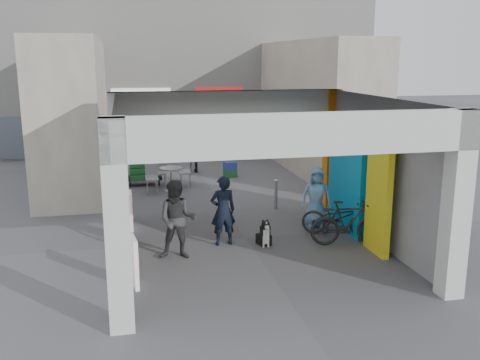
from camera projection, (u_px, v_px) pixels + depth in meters
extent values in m
plane|color=#4F5054|center=(246.00, 238.00, 13.25)|extent=(90.00, 90.00, 0.00)
cube|color=beige|center=(117.00, 228.00, 8.42)|extent=(0.40, 0.40, 3.50)
cube|color=beige|center=(118.00, 159.00, 14.13)|extent=(0.40, 0.40, 3.50)
cube|color=beige|center=(456.00, 206.00, 9.67)|extent=(0.40, 0.40, 3.50)
cube|color=orange|center=(332.00, 151.00, 15.39)|extent=(0.40, 0.40, 3.50)
plane|color=silver|center=(118.00, 185.00, 11.28)|extent=(0.00, 6.40, 6.40)
plane|color=gray|center=(380.00, 172.00, 12.53)|extent=(0.00, 6.40, 6.40)
cube|color=#0B88BF|center=(346.00, 176.00, 13.69)|extent=(0.15, 2.00, 2.80)
cube|color=yellow|center=(379.00, 193.00, 11.97)|extent=(0.15, 1.00, 2.80)
plane|color=#ABABA6|center=(256.00, 99.00, 11.51)|extent=(6.40, 6.40, 0.00)
cube|color=beige|center=(229.00, 104.00, 14.49)|extent=(6.40, 0.30, 0.70)
cube|color=beige|center=(302.00, 134.00, 8.69)|extent=(6.40, 0.30, 0.70)
cube|color=white|center=(228.00, 105.00, 14.67)|extent=(4.20, 0.05, 0.55)
cube|color=silver|center=(181.00, 65.00, 25.68)|extent=(18.00, 4.00, 8.00)
cube|color=#515966|center=(187.00, 133.00, 24.40)|extent=(16.20, 0.06, 1.80)
cube|color=white|center=(141.00, 94.00, 23.59)|extent=(2.60, 0.06, 0.50)
cube|color=red|center=(219.00, 93.00, 24.32)|extent=(2.20, 0.06, 0.50)
cube|color=#BDB09C|center=(74.00, 112.00, 18.89)|extent=(2.00, 9.00, 5.00)
cube|color=#BDB09C|center=(315.00, 107.00, 20.77)|extent=(2.00, 9.00, 5.00)
cylinder|color=#95999D|center=(177.00, 199.00, 15.11)|extent=(0.09, 0.09, 0.90)
cylinder|color=#95999D|center=(225.00, 198.00, 15.30)|extent=(0.09, 0.09, 0.87)
cylinder|color=#95999D|center=(276.00, 195.00, 15.74)|extent=(0.09, 0.09, 0.86)
cube|color=white|center=(134.00, 262.00, 10.36)|extent=(0.15, 0.56, 1.00)
cube|color=red|center=(136.00, 259.00, 10.36)|extent=(0.09, 0.39, 0.40)
cube|color=white|center=(131.00, 211.00, 13.83)|extent=(0.09, 0.55, 1.00)
cube|color=red|center=(132.00, 209.00, 13.82)|extent=(0.04, 0.39, 0.40)
cylinder|color=#A9A9AE|center=(171.00, 180.00, 17.84)|extent=(0.06, 0.06, 0.77)
cylinder|color=#A9A9AE|center=(172.00, 191.00, 17.93)|extent=(0.47, 0.47, 0.02)
cylinder|color=#A9A9AE|center=(171.00, 168.00, 17.76)|extent=(0.75, 0.75, 0.05)
cube|color=#A9A9AE|center=(152.00, 186.00, 17.54)|extent=(0.41, 0.41, 0.48)
cube|color=#A9A9AE|center=(151.00, 171.00, 17.61)|extent=(0.41, 0.05, 0.48)
cube|color=#A9A9AE|center=(185.00, 180.00, 18.50)|extent=(0.41, 0.41, 0.48)
cube|color=#A9A9AE|center=(185.00, 165.00, 18.58)|extent=(0.41, 0.05, 0.48)
cube|color=#A9A9AE|center=(160.00, 180.00, 18.42)|extent=(0.41, 0.41, 0.48)
cube|color=#A9A9AE|center=(159.00, 165.00, 18.50)|extent=(0.41, 0.05, 0.48)
cube|color=black|center=(144.00, 181.00, 18.78)|extent=(1.19, 0.60, 0.30)
cube|color=#185523|center=(145.00, 177.00, 18.60)|extent=(0.99, 0.35, 0.18)
cube|color=#185523|center=(144.00, 171.00, 18.70)|extent=(0.99, 0.35, 0.18)
cube|color=#185523|center=(144.00, 165.00, 18.80)|extent=(0.99, 0.35, 0.18)
cube|color=#185523|center=(230.00, 173.00, 20.01)|extent=(0.50, 0.41, 0.28)
cube|color=navy|center=(230.00, 166.00, 19.95)|extent=(0.50, 0.41, 0.28)
cube|color=black|center=(264.00, 239.00, 12.78)|extent=(0.25, 0.33, 0.25)
cube|color=black|center=(265.00, 234.00, 12.61)|extent=(0.20, 0.17, 0.37)
cube|color=silver|center=(266.00, 237.00, 12.53)|extent=(0.16, 0.03, 0.35)
cylinder|color=silver|center=(264.00, 242.00, 12.56)|extent=(0.05, 0.05, 0.29)
cylinder|color=silver|center=(268.00, 241.00, 12.59)|extent=(0.05, 0.05, 0.29)
sphere|color=black|center=(266.00, 225.00, 12.54)|extent=(0.20, 0.20, 0.20)
cube|color=silver|center=(267.00, 227.00, 12.44)|extent=(0.08, 0.12, 0.06)
cone|color=black|center=(263.00, 221.00, 12.54)|extent=(0.07, 0.07, 0.08)
cone|color=black|center=(267.00, 220.00, 12.57)|extent=(0.07, 0.07, 0.08)
imported|color=black|center=(223.00, 211.00, 12.63)|extent=(0.64, 0.45, 1.68)
imported|color=#363638|center=(177.00, 220.00, 11.76)|extent=(0.98, 0.83, 1.77)
imported|color=#6391C0|center=(316.00, 197.00, 14.02)|extent=(0.89, 0.70, 1.59)
imported|color=black|center=(193.00, 151.00, 20.65)|extent=(1.00, 0.42, 1.71)
imported|color=black|center=(338.00, 217.00, 13.35)|extent=(1.88, 1.38, 0.94)
imported|color=black|center=(348.00, 223.00, 12.67)|extent=(1.87, 0.76, 1.09)
imported|color=silver|center=(258.00, 140.00, 24.35)|extent=(4.34, 2.49, 1.39)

